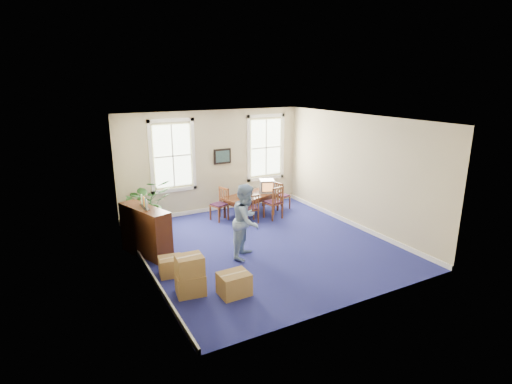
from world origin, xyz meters
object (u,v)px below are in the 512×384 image
credenza (146,229)px  potted_plant (148,204)px  crt_tv (267,186)px  conference_table (252,204)px  man (247,221)px  cardboard_boxes (198,269)px  chair_near_left (251,208)px

credenza → potted_plant: size_ratio=1.09×
crt_tv → conference_table: bearing=-153.7°
man → cardboard_boxes: 1.89m
crt_tv → potted_plant: size_ratio=0.33×
cardboard_boxes → crt_tv: bearing=44.7°
conference_table → man: 3.14m
potted_plant → conference_table: bearing=-5.6°
potted_plant → cardboard_boxes: potted_plant is taller
man → credenza: size_ratio=1.13×
conference_table → credenza: bearing=-175.8°
credenza → conference_table: bearing=1.8°
man → crt_tv: bearing=8.4°
man → potted_plant: size_ratio=1.23×
crt_tv → man: bearing=-106.1°
crt_tv → potted_plant: 3.73m
chair_near_left → credenza: (-3.24, -0.72, 0.18)m
credenza → potted_plant: (0.47, 1.68, 0.10)m
man → potted_plant: 3.39m
conference_table → chair_near_left: chair_near_left is taller
credenza → cardboard_boxes: 2.30m
conference_table → crt_tv: bearing=-12.1°
chair_near_left → man: bearing=65.1°
potted_plant → chair_near_left: bearing=-19.0°
crt_tv → credenza: credenza is taller
chair_near_left → potted_plant: size_ratio=0.61×
potted_plant → crt_tv: bearing=-4.1°
credenza → crt_tv: bearing=-0.2°
conference_table → man: size_ratio=1.06×
conference_table → crt_tv: (0.56, 0.04, 0.52)m
cardboard_boxes → man: bearing=30.8°
chair_near_left → credenza: bearing=17.7°
conference_table → potted_plant: bearing=157.9°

